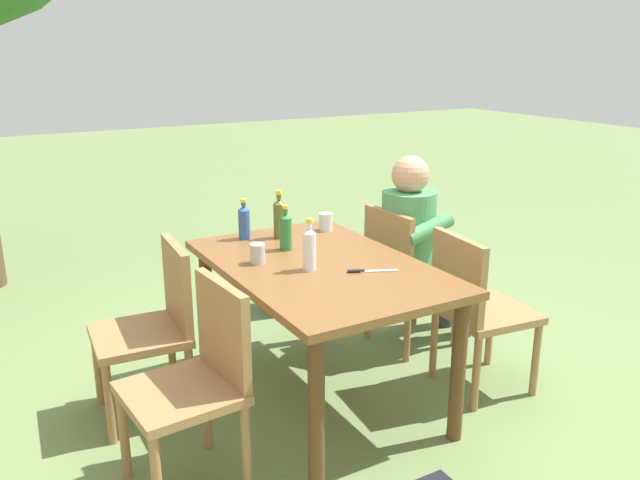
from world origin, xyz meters
TOP-DOWN VIEW (x-y plane):
  - ground_plane at (0.00, 0.00)m, footprint 24.00×24.00m
  - dining_table at (0.00, 0.00)m, footprint 1.41×0.91m
  - chair_near_right at (0.31, -0.75)m, footprint 0.46×0.46m
  - chair_far_right at (0.31, 0.75)m, footprint 0.47×0.47m
  - chair_far_left at (-0.31, 0.75)m, footprint 0.47×0.47m
  - chair_near_left at (-0.31, -0.75)m, footprint 0.48×0.48m
  - person_in_white_shirt at (0.32, -0.86)m, footprint 0.47×0.61m
  - bottle_green at (0.28, 0.05)m, footprint 0.06×0.06m
  - bottle_blue at (0.57, 0.15)m, footprint 0.06×0.06m
  - bottle_olive at (0.50, -0.02)m, footprint 0.06×0.06m
  - bottle_clear at (-0.06, 0.09)m, footprint 0.06×0.06m
  - cup_steel at (0.15, 0.27)m, footprint 0.07×0.07m
  - cup_glass at (0.50, -0.32)m, footprint 0.08×0.08m
  - table_knife at (-0.23, -0.14)m, footprint 0.12×0.23m
  - backpack_by_far_side at (1.20, -0.33)m, footprint 0.28×0.21m

SIDE VIEW (x-z plane):
  - ground_plane at x=0.00m, z-range 0.00..0.00m
  - backpack_by_far_side at x=1.20m, z-range -0.01..0.42m
  - chair_near_right at x=0.31m, z-range 0.05..0.92m
  - chair_far_right at x=0.31m, z-range 0.05..0.92m
  - chair_far_left at x=-0.31m, z-range 0.05..0.92m
  - chair_near_left at x=-0.31m, z-range 0.05..0.92m
  - dining_table at x=0.00m, z-range 0.28..1.03m
  - person_in_white_shirt at x=0.32m, z-range 0.07..1.25m
  - table_knife at x=-0.23m, z-range 0.75..0.76m
  - cup_steel at x=0.15m, z-range 0.75..0.85m
  - cup_glass at x=0.50m, z-range 0.75..0.86m
  - bottle_blue at x=0.57m, z-range 0.74..0.97m
  - bottle_green at x=0.28m, z-range 0.74..0.98m
  - bottle_clear at x=-0.06m, z-range 0.74..0.99m
  - bottle_olive at x=0.50m, z-range 0.73..1.00m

